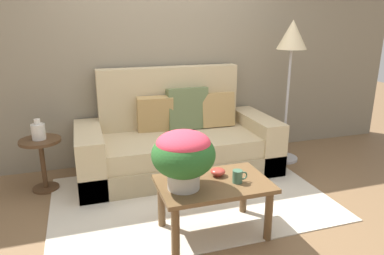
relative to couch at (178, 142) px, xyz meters
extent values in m
plane|color=brown|center=(-0.07, -0.85, -0.33)|extent=(14.00, 14.00, 0.00)
cube|color=gray|center=(-0.07, 0.49, 0.98)|extent=(6.40, 0.12, 2.61)
cube|color=beige|center=(-0.07, -0.69, -0.33)|extent=(2.56, 1.68, 0.01)
cube|color=tan|center=(-0.01, -0.08, -0.21)|extent=(2.16, 0.94, 0.24)
cube|color=tan|center=(-0.01, -0.10, 0.01)|extent=(1.62, 0.84, 0.20)
cube|color=tan|center=(-0.01, 0.31, 0.35)|extent=(1.62, 0.17, 0.92)
cube|color=tan|center=(-0.95, -0.08, -0.04)|extent=(0.27, 0.94, 0.59)
cube|color=tan|center=(0.94, -0.08, -0.04)|extent=(0.27, 0.94, 0.59)
cube|color=tan|center=(0.52, 0.15, 0.31)|extent=(0.40, 0.21, 0.41)
cube|color=#607047|center=(0.16, 0.15, 0.34)|extent=(0.48, 0.21, 0.48)
cube|color=tan|center=(-0.21, 0.16, 0.31)|extent=(0.41, 0.20, 0.40)
cylinder|color=brown|center=(-0.44, -1.51, -0.12)|extent=(0.06, 0.06, 0.42)
cylinder|color=brown|center=(0.30, -1.51, -0.12)|extent=(0.06, 0.06, 0.42)
cylinder|color=brown|center=(-0.44, -1.08, -0.12)|extent=(0.06, 0.06, 0.42)
cylinder|color=brown|center=(0.30, -1.08, -0.12)|extent=(0.06, 0.06, 0.42)
cube|color=brown|center=(-0.07, -1.29, 0.10)|extent=(0.86, 0.56, 0.03)
cylinder|color=#4C331E|center=(-1.41, -0.06, -0.32)|extent=(0.26, 0.26, 0.03)
cylinder|color=#4C331E|center=(-1.41, -0.06, -0.07)|extent=(0.05, 0.05, 0.48)
cylinder|color=#4C331E|center=(-1.41, -0.06, 0.19)|extent=(0.40, 0.40, 0.03)
cylinder|color=#B2B2B7|center=(1.32, -0.08, -0.32)|extent=(0.35, 0.35, 0.03)
cylinder|color=#B2B2B7|center=(1.32, -0.08, 0.35)|extent=(0.03, 0.03, 1.30)
cone|color=beige|center=(1.32, -0.08, 1.16)|extent=(0.33, 0.33, 0.32)
cylinder|color=#B7B2A8|center=(-0.32, -1.32, 0.20)|extent=(0.24, 0.24, 0.15)
ellipsoid|color=#286028|center=(-0.32, -1.32, 0.38)|extent=(0.47, 0.47, 0.34)
ellipsoid|color=#DB384C|center=(-0.32, -1.32, 0.47)|extent=(0.40, 0.40, 0.19)
cylinder|color=#3D664C|center=(0.10, -1.36, 0.17)|extent=(0.08, 0.08, 0.10)
torus|color=#3D664C|center=(0.15, -1.36, 0.17)|extent=(0.07, 0.01, 0.07)
cylinder|color=#B2382D|center=(0.00, -1.20, 0.13)|extent=(0.05, 0.05, 0.02)
ellipsoid|color=#B2382D|center=(0.00, -1.20, 0.15)|extent=(0.12, 0.12, 0.05)
cylinder|color=silver|center=(-1.41, -0.06, 0.28)|extent=(0.13, 0.13, 0.15)
cylinder|color=silver|center=(-1.41, -0.06, 0.38)|extent=(0.06, 0.06, 0.05)
camera|label=1|loc=(-0.99, -3.62, 1.32)|focal=33.25mm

